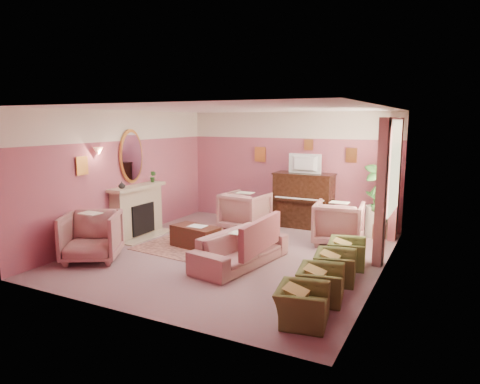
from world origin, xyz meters
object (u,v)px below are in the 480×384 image
at_px(coffee_table, 196,237).
at_px(olive_chair_c, 335,262).
at_px(television, 304,162).
at_px(olive_chair_a, 302,299).
at_px(floral_armchair_left, 245,209).
at_px(olive_chair_d, 347,249).
at_px(piano, 304,201).
at_px(olive_chair_b, 321,278).
at_px(side_table, 377,221).
at_px(sofa, 241,242).
at_px(floral_armchair_right, 339,221).
at_px(floral_armchair_front, 91,234).

relative_size(coffee_table, olive_chair_c, 1.36).
distance_m(television, olive_chair_a, 5.23).
bearing_deg(television, olive_chair_a, -71.24).
bearing_deg(floral_armchair_left, coffee_table, -98.83).
height_order(television, olive_chair_d, television).
height_order(piano, olive_chair_c, piano).
relative_size(olive_chair_b, olive_chair_c, 1.00).
distance_m(olive_chair_c, side_table, 3.10).
distance_m(sofa, floral_armchair_right, 2.43).
bearing_deg(olive_chair_d, coffee_table, -174.68).
bearing_deg(side_table, olive_chair_b, -92.06).
bearing_deg(olive_chair_b, coffee_table, 155.94).
xyz_separation_m(coffee_table, floral_armchair_left, (0.27, 1.75, 0.28)).
bearing_deg(television, floral_armchair_right, -42.94).
bearing_deg(sofa, floral_armchair_right, 58.95).
height_order(olive_chair_b, olive_chair_d, same).
xyz_separation_m(coffee_table, side_table, (3.18, 2.56, 0.12)).
bearing_deg(side_table, floral_armchair_right, -121.77).
relative_size(coffee_table, sofa, 0.49).
bearing_deg(olive_chair_d, television, 124.86).
bearing_deg(coffee_table, floral_armchair_right, 31.25).
bearing_deg(coffee_table, piano, 62.24).
bearing_deg(side_table, floral_armchair_left, -164.60).
height_order(olive_chair_b, olive_chair_c, same).
bearing_deg(olive_chair_b, olive_chair_a, -90.00).
bearing_deg(olive_chair_d, sofa, -154.96).
height_order(floral_armchair_left, side_table, floral_armchair_left).
xyz_separation_m(olive_chair_a, olive_chair_c, (0.00, 1.64, 0.00)).
bearing_deg(olive_chair_a, piano, 108.58).
distance_m(floral_armchair_front, olive_chair_b, 4.32).
bearing_deg(olive_chair_c, piano, 116.92).
xyz_separation_m(television, olive_chair_d, (1.63, -2.34, -1.28)).
relative_size(piano, olive_chair_d, 1.90).
bearing_deg(olive_chair_c, coffee_table, 169.98).
distance_m(television, olive_chair_c, 3.78).
distance_m(sofa, side_table, 3.61).
bearing_deg(television, olive_chair_d, -55.14).
relative_size(television, side_table, 1.14).
xyz_separation_m(floral_armchair_right, olive_chair_d, (0.48, -1.27, -0.19)).
xyz_separation_m(olive_chair_c, side_table, (0.14, 3.09, 0.03)).
xyz_separation_m(floral_armchair_right, side_table, (0.62, 1.00, -0.16)).
bearing_deg(floral_armchair_front, floral_armchair_left, 65.12).
height_order(coffee_table, olive_chair_d, olive_chair_d).
xyz_separation_m(piano, floral_armchair_front, (-2.68, -4.24, -0.14)).
xyz_separation_m(olive_chair_a, olive_chair_b, (0.00, 0.82, 0.00)).
bearing_deg(olive_chair_d, floral_armchair_left, 151.99).
bearing_deg(olive_chair_c, television, 117.29).
bearing_deg(olive_chair_b, floral_armchair_right, 99.36).
distance_m(coffee_table, olive_chair_a, 3.74).
bearing_deg(sofa, television, 88.18).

